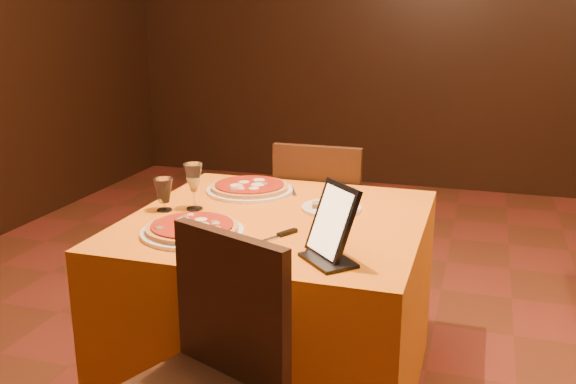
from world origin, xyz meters
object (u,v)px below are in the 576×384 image
(chair_main_far, at_px, (326,227))
(tablet, at_px, (332,221))
(pizza_far, at_px, (250,188))
(main_table, at_px, (277,307))
(pizza_near, at_px, (192,230))
(water_glass, at_px, (164,195))
(wine_glass, at_px, (194,186))

(chair_main_far, distance_m, tablet, 1.22)
(tablet, bearing_deg, pizza_far, 174.62)
(tablet, bearing_deg, main_table, 176.92)
(pizza_near, bearing_deg, water_glass, 136.15)
(tablet, bearing_deg, water_glass, -155.23)
(main_table, height_order, pizza_far, pizza_far)
(main_table, distance_m, water_glass, 0.63)
(water_glass, bearing_deg, tablet, -20.49)
(pizza_near, height_order, water_glass, water_glass)
(main_table, relative_size, pizza_near, 3.02)
(pizza_near, relative_size, pizza_far, 0.97)
(wine_glass, distance_m, tablet, 0.72)
(main_table, height_order, wine_glass, wine_glass)
(water_glass, distance_m, tablet, 0.79)
(pizza_far, height_order, wine_glass, wine_glass)
(main_table, distance_m, tablet, 0.66)
(main_table, relative_size, pizza_far, 2.93)
(pizza_near, bearing_deg, pizza_far, 89.82)
(pizza_far, distance_m, water_glass, 0.42)
(chair_main_far, bearing_deg, main_table, 89.93)
(pizza_far, relative_size, tablet, 1.54)
(pizza_far, xyz_separation_m, water_glass, (-0.22, -0.36, 0.05))
(main_table, relative_size, tablet, 4.51)
(wine_glass, bearing_deg, pizza_far, 68.92)
(tablet, bearing_deg, wine_glass, -162.00)
(main_table, relative_size, wine_glass, 5.79)
(main_table, bearing_deg, pizza_far, 126.65)
(chair_main_far, distance_m, pizza_near, 1.11)
(water_glass, bearing_deg, main_table, 6.73)
(main_table, xyz_separation_m, water_glass, (-0.45, -0.05, 0.44))
(main_table, bearing_deg, tablet, -48.35)
(pizza_near, xyz_separation_m, pizza_far, (0.00, 0.57, 0.00))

